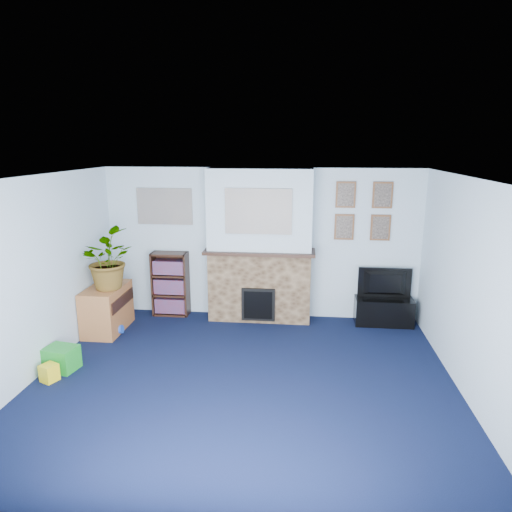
# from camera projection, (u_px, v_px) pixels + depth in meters

# --- Properties ---
(floor) EXTENTS (5.00, 4.50, 0.01)m
(floor) POSITION_uv_depth(u_px,v_px,m) (243.00, 383.00, 5.41)
(floor) COLOR black
(floor) RESTS_ON ground
(ceiling) EXTENTS (5.00, 4.50, 0.01)m
(ceiling) POSITION_uv_depth(u_px,v_px,m) (241.00, 178.00, 4.83)
(ceiling) COLOR white
(ceiling) RESTS_ON wall_back
(wall_back) EXTENTS (5.00, 0.04, 2.40)m
(wall_back) POSITION_uv_depth(u_px,v_px,m) (261.00, 244.00, 7.29)
(wall_back) COLOR silver
(wall_back) RESTS_ON ground
(wall_front) EXTENTS (5.00, 0.04, 2.40)m
(wall_front) POSITION_uv_depth(u_px,v_px,m) (195.00, 391.00, 2.95)
(wall_front) COLOR silver
(wall_front) RESTS_ON ground
(wall_left) EXTENTS (0.04, 4.50, 2.40)m
(wall_left) POSITION_uv_depth(u_px,v_px,m) (32.00, 279.00, 5.37)
(wall_left) COLOR silver
(wall_left) RESTS_ON ground
(wall_right) EXTENTS (0.04, 4.50, 2.40)m
(wall_right) POSITION_uv_depth(u_px,v_px,m) (474.00, 294.00, 4.86)
(wall_right) COLOR silver
(wall_right) RESTS_ON ground
(chimney_breast) EXTENTS (1.72, 0.50, 2.40)m
(chimney_breast) POSITION_uv_depth(u_px,v_px,m) (260.00, 247.00, 7.10)
(chimney_breast) COLOR brown
(chimney_breast) RESTS_ON ground
(collage_main) EXTENTS (1.00, 0.03, 0.68)m
(collage_main) POSITION_uv_depth(u_px,v_px,m) (258.00, 211.00, 6.75)
(collage_main) COLOR gray
(collage_main) RESTS_ON chimney_breast
(collage_left) EXTENTS (0.90, 0.03, 0.58)m
(collage_left) POSITION_uv_depth(u_px,v_px,m) (165.00, 206.00, 7.29)
(collage_left) COLOR gray
(collage_left) RESTS_ON wall_back
(portrait_tl) EXTENTS (0.30, 0.03, 0.40)m
(portrait_tl) POSITION_uv_depth(u_px,v_px,m) (346.00, 195.00, 6.95)
(portrait_tl) COLOR brown
(portrait_tl) RESTS_ON wall_back
(portrait_tr) EXTENTS (0.30, 0.03, 0.40)m
(portrait_tr) POSITION_uv_depth(u_px,v_px,m) (383.00, 195.00, 6.89)
(portrait_tr) COLOR brown
(portrait_tr) RESTS_ON wall_back
(portrait_bl) EXTENTS (0.30, 0.03, 0.40)m
(portrait_bl) POSITION_uv_depth(u_px,v_px,m) (344.00, 227.00, 7.07)
(portrait_bl) COLOR brown
(portrait_bl) RESTS_ON wall_back
(portrait_br) EXTENTS (0.30, 0.03, 0.40)m
(portrait_br) POSITION_uv_depth(u_px,v_px,m) (380.00, 228.00, 7.01)
(portrait_br) COLOR brown
(portrait_br) RESTS_ON wall_back
(tv_stand) EXTENTS (0.88, 0.37, 0.42)m
(tv_stand) POSITION_uv_depth(u_px,v_px,m) (384.00, 310.00, 7.11)
(tv_stand) COLOR black
(tv_stand) RESTS_ON ground
(television) EXTENTS (0.82, 0.11, 0.47)m
(television) POSITION_uv_depth(u_px,v_px,m) (385.00, 284.00, 7.03)
(television) COLOR black
(television) RESTS_ON tv_stand
(bookshelf) EXTENTS (0.58, 0.28, 1.05)m
(bookshelf) POSITION_uv_depth(u_px,v_px,m) (171.00, 285.00, 7.47)
(bookshelf) COLOR black
(bookshelf) RESTS_ON ground
(sideboard) EXTENTS (0.49, 0.88, 0.69)m
(sideboard) POSITION_uv_depth(u_px,v_px,m) (107.00, 308.00, 6.85)
(sideboard) COLOR #A56335
(sideboard) RESTS_ON ground
(potted_plant) EXTENTS (1.03, 1.04, 0.87)m
(potted_plant) POSITION_uv_depth(u_px,v_px,m) (105.00, 259.00, 6.62)
(potted_plant) COLOR #26661E
(potted_plant) RESTS_ON sideboard
(mantel_clock) EXTENTS (0.09, 0.05, 0.13)m
(mantel_clock) POSITION_uv_depth(u_px,v_px,m) (253.00, 246.00, 7.06)
(mantel_clock) COLOR gold
(mantel_clock) RESTS_ON chimney_breast
(mantel_candle) EXTENTS (0.04, 0.04, 0.14)m
(mantel_candle) POSITION_uv_depth(u_px,v_px,m) (274.00, 246.00, 7.02)
(mantel_candle) COLOR #B2BFC6
(mantel_candle) RESTS_ON chimney_breast
(mantel_teddy) EXTENTS (0.14, 0.14, 0.14)m
(mantel_teddy) POSITION_uv_depth(u_px,v_px,m) (224.00, 245.00, 7.10)
(mantel_teddy) COLOR gray
(mantel_teddy) RESTS_ON chimney_breast
(mantel_can) EXTENTS (0.06, 0.06, 0.11)m
(mantel_can) POSITION_uv_depth(u_px,v_px,m) (307.00, 248.00, 6.97)
(mantel_can) COLOR yellow
(mantel_can) RESTS_ON chimney_breast
(green_crate) EXTENTS (0.42, 0.36, 0.30)m
(green_crate) POSITION_uv_depth(u_px,v_px,m) (61.00, 359.00, 5.70)
(green_crate) COLOR #198C26
(green_crate) RESTS_ON ground
(toy_ball) EXTENTS (0.17, 0.17, 0.17)m
(toy_ball) POSITION_uv_depth(u_px,v_px,m) (99.00, 329.00, 6.75)
(toy_ball) COLOR orange
(toy_ball) RESTS_ON ground
(toy_block) EXTENTS (0.23, 0.23, 0.21)m
(toy_block) POSITION_uv_depth(u_px,v_px,m) (49.00, 372.00, 5.42)
(toy_block) COLOR yellow
(toy_block) RESTS_ON ground
(toy_tube) EXTENTS (0.28, 0.12, 0.16)m
(toy_tube) POSITION_uv_depth(u_px,v_px,m) (114.00, 330.00, 6.76)
(toy_tube) COLOR blue
(toy_tube) RESTS_ON ground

